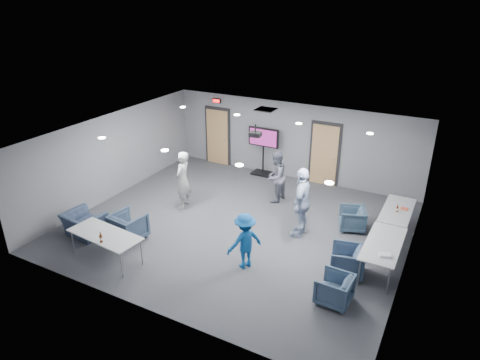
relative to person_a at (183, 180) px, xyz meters
The scene contains 29 objects.
floor 2.26m from the person_a, ahead, with size 9.00×9.00×0.00m, color #3B3D43.
ceiling 2.75m from the person_a, ahead, with size 9.00×9.00×0.00m, color silver.
wall_back 4.28m from the person_a, 61.07° to the left, with size 9.00×0.02×2.70m, color slate.
wall_front 4.77m from the person_a, 64.33° to the right, with size 9.00×0.02×2.70m, color slate.
wall_left 2.50m from the person_a, behind, with size 0.02×8.00×2.70m, color slate.
wall_right 6.58m from the person_a, ahead, with size 0.02×8.00×2.70m, color slate.
door_left 3.80m from the person_a, 104.40° to the left, with size 1.06×0.17×2.24m.
door_right 4.91m from the person_a, 48.45° to the left, with size 1.06×0.17×2.24m.
exit_sign 4.08m from the person_a, 104.48° to the left, with size 0.32×0.08×0.16m.
hvac_diffuser 3.46m from the person_a, 58.31° to the left, with size 0.60×0.60×0.03m, color black.
downlights 2.74m from the person_a, ahead, with size 6.18×3.78×0.02m.
person_a is the anchor object (origin of this frame).
person_b 2.88m from the person_a, 35.69° to the left, with size 0.81×0.63×1.66m, color slate.
person_c 3.78m from the person_a, ahead, with size 1.15×0.48×1.96m, color #A4B3D3.
person_d 3.68m from the person_a, 31.74° to the right, with size 0.91×0.52×1.41m, color #165094.
chair_right_a 5.10m from the person_a, 11.93° to the left, with size 0.69×0.71×0.64m, color #334759.
chair_right_b 5.51m from the person_a, 11.26° to the right, with size 0.75×0.77×0.70m, color #3D4F6A.
chair_right_c 5.87m from the person_a, 22.19° to the right, with size 0.70×0.72×0.66m, color #3C5169.
chair_front_a 2.35m from the person_a, 94.91° to the right, with size 0.81×0.83×0.75m, color #35465C.
chair_front_b 3.08m from the person_a, 117.65° to the right, with size 1.01×0.89×0.66m, color #323F56.
table_right_a 6.21m from the person_a, 12.82° to the left, with size 0.75×1.80×0.73m.
table_right_b 6.08m from the person_a, ahead, with size 0.80×1.92×0.73m.
table_front_left 3.29m from the person_a, 90.31° to the right, with size 1.98×0.98×0.73m.
bottle_front 3.60m from the person_a, 87.02° to the right, with size 0.07×0.07×0.28m.
bottle_right 6.19m from the person_a, 11.50° to the left, with size 0.06×0.06×0.23m.
snack_box 6.39m from the person_a, 13.36° to the left, with size 0.18×0.12×0.04m, color #DB5836.
wrapper 6.28m from the person_a, ahead, with size 0.24×0.17×0.06m, color white.
tv_stand 3.63m from the person_a, 72.85° to the left, with size 1.14×0.54×1.74m.
projector 2.65m from the person_a, 22.79° to the left, with size 0.35×0.33×0.35m.
Camera 1 is at (5.04, -9.37, 6.12)m, focal length 32.00 mm.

